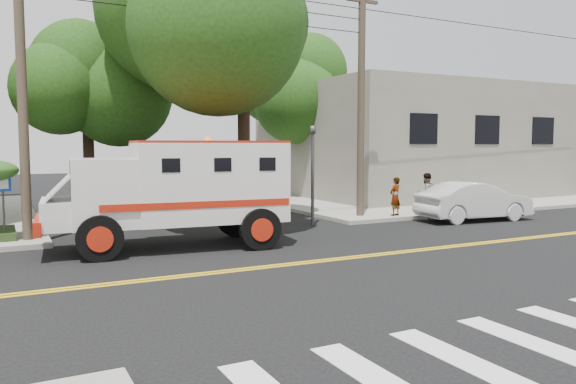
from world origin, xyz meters
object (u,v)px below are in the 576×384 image
armored_truck (178,187)px  pedestrian_b (426,193)px  parked_sedan (474,201)px  pedestrian_a (395,196)px

armored_truck → pedestrian_b: armored_truck is taller
parked_sedan → pedestrian_a: size_ratio=3.02×
parked_sedan → pedestrian_a: 3.01m
armored_truck → pedestrian_a: (9.26, 2.00, -0.82)m
parked_sedan → pedestrian_a: bearing=61.3°
armored_truck → pedestrian_a: bearing=17.9°
parked_sedan → pedestrian_a: pedestrian_a is taller
parked_sedan → pedestrian_b: 1.94m
pedestrian_b → armored_truck: bearing=12.7°
parked_sedan → pedestrian_a: (-2.48, 1.70, 0.15)m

